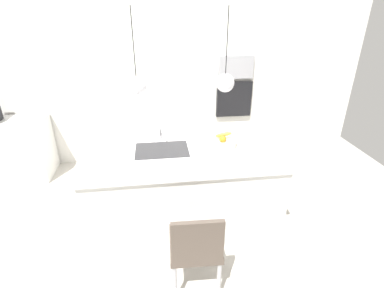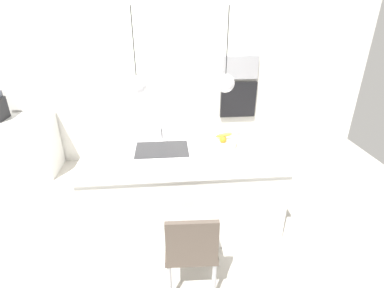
{
  "view_description": "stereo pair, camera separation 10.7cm",
  "coord_description": "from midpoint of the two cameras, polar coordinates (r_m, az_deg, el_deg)",
  "views": [
    {
      "loc": [
        -0.26,
        -2.75,
        2.29
      ],
      "look_at": [
        0.1,
        0.0,
        0.98
      ],
      "focal_mm": 26.94,
      "sensor_mm": 36.0,
      "label": 1
    },
    {
      "loc": [
        -0.15,
        -2.76,
        2.29
      ],
      "look_at": [
        0.1,
        0.0,
        0.98
      ],
      "focal_mm": 26.94,
      "sensor_mm": 36.0,
      "label": 2
    }
  ],
  "objects": [
    {
      "name": "faucet",
      "position": [
        3.21,
        -5.13,
        2.9
      ],
      "size": [
        0.02,
        0.17,
        0.22
      ],
      "color": "silver",
      "rests_on": "kitchen_island"
    },
    {
      "name": "floor",
      "position": [
        3.59,
        -0.76,
        -14.29
      ],
      "size": [
        6.6,
        6.6,
        0.0
      ],
      "primitive_type": "plane",
      "color": "#BCB7AD",
      "rests_on": "ground"
    },
    {
      "name": "pendant_light_right",
      "position": [
        2.9,
        7.7,
        11.88
      ],
      "size": [
        0.18,
        0.18,
        0.78
      ],
      "color": "silver"
    },
    {
      "name": "side_counter",
      "position": [
        4.95,
        -31.02,
        -0.48
      ],
      "size": [
        1.1,
        0.6,
        0.87
      ],
      "primitive_type": "cube",
      "color": "white",
      "rests_on": "ground"
    },
    {
      "name": "chair_near",
      "position": [
        2.55,
        1.09,
        -19.4
      ],
      "size": [
        0.45,
        0.47,
        0.86
      ],
      "color": "brown",
      "rests_on": "ground"
    },
    {
      "name": "sink_basin",
      "position": [
        3.08,
        -4.98,
        -1.15
      ],
      "size": [
        0.56,
        0.4,
        0.02
      ],
      "primitive_type": "cube",
      "color": "#2D2D30",
      "rests_on": "kitchen_island"
    },
    {
      "name": "oven",
      "position": [
        4.68,
        9.75,
        8.69
      ],
      "size": [
        0.56,
        0.08,
        0.56
      ],
      "primitive_type": "cube",
      "color": "black",
      "rests_on": "back_wall"
    },
    {
      "name": "back_wall",
      "position": [
        4.52,
        -2.56,
        12.7
      ],
      "size": [
        6.0,
        0.1,
        2.6
      ],
      "primitive_type": "cube",
      "color": "silver",
      "rests_on": "ground"
    },
    {
      "name": "pendant_light_left",
      "position": [
        2.84,
        -9.78,
        11.45
      ],
      "size": [
        0.18,
        0.18,
        0.78
      ],
      "color": "silver"
    },
    {
      "name": "fruit_bowl",
      "position": [
        3.14,
        7.4,
        0.3
      ],
      "size": [
        0.27,
        0.27,
        0.15
      ],
      "color": "beige",
      "rests_on": "kitchen_island"
    },
    {
      "name": "kitchen_island",
      "position": [
        3.31,
        -0.81,
        -8.08
      ],
      "size": [
        2.08,
        1.11,
        0.93
      ],
      "color": "white",
      "rests_on": "ground"
    },
    {
      "name": "microwave",
      "position": [
        4.57,
        10.22,
        14.71
      ],
      "size": [
        0.54,
        0.08,
        0.34
      ],
      "primitive_type": "cube",
      "color": "#9E9EA3",
      "rests_on": "back_wall"
    }
  ]
}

